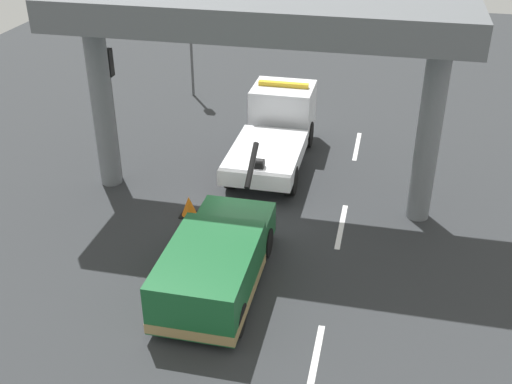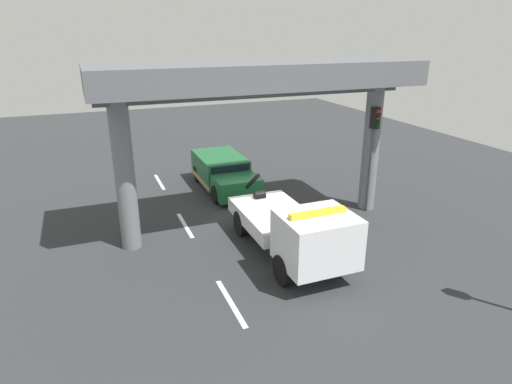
{
  "view_description": "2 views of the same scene",
  "coord_description": "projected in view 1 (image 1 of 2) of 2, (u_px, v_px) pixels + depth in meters",
  "views": [
    {
      "loc": [
        -16.61,
        -3.94,
        10.45
      ],
      "look_at": [
        -1.31,
        -0.51,
        1.64
      ],
      "focal_mm": 43.91,
      "sensor_mm": 36.0,
      "label": 1
    },
    {
      "loc": [
        16.69,
        -6.39,
        7.69
      ],
      "look_at": [
        1.12,
        -0.18,
        1.49
      ],
      "focal_mm": 30.87,
      "sensor_mm": 36.0,
      "label": 2
    }
  ],
  "objects": [
    {
      "name": "ground_plane",
      "position": [
        249.0,
        217.0,
        20.03
      ],
      "size": [
        60.0,
        40.0,
        0.1
      ],
      "primitive_type": "cube",
      "color": "#2D3033"
    },
    {
      "name": "lane_stripe_west",
      "position": [
        315.0,
        363.0,
        14.33
      ],
      "size": [
        2.6,
        0.16,
        0.01
      ],
      "primitive_type": "cube",
      "color": "silver",
      "rests_on": "ground"
    },
    {
      "name": "lane_stripe_mid",
      "position": [
        341.0,
        226.0,
        19.44
      ],
      "size": [
        2.6,
        0.16,
        0.01
      ],
      "primitive_type": "cube",
      "color": "silver",
      "rests_on": "ground"
    },
    {
      "name": "lane_stripe_east",
      "position": [
        357.0,
        146.0,
        24.54
      ],
      "size": [
        2.6,
        0.16,
        0.01
      ],
      "primitive_type": "cube",
      "color": "silver",
      "rests_on": "ground"
    },
    {
      "name": "tow_truck_white",
      "position": [
        276.0,
        127.0,
        23.16
      ],
      "size": [
        7.26,
        2.43,
        2.46
      ],
      "color": "white",
      "rests_on": "ground"
    },
    {
      "name": "towed_van_green",
      "position": [
        216.0,
        265.0,
        16.32
      ],
      "size": [
        5.2,
        2.23,
        1.58
      ],
      "color": "#195B2D",
      "rests_on": "ground"
    },
    {
      "name": "overpass_structure",
      "position": [
        257.0,
        28.0,
        18.19
      ],
      "size": [
        3.6,
        12.46,
        6.59
      ],
      "color": "slate",
      "rests_on": "ground"
    },
    {
      "name": "traffic_light_near",
      "position": [
        110.0,
        87.0,
        20.6
      ],
      "size": [
        0.39,
        0.32,
        4.67
      ],
      "color": "#515456",
      "rests_on": "ground"
    },
    {
      "name": "traffic_light_far",
      "position": [
        190.0,
        29.0,
        27.95
      ],
      "size": [
        0.39,
        0.32,
        4.31
      ],
      "color": "#515456",
      "rests_on": "ground"
    },
    {
      "name": "traffic_cone_orange",
      "position": [
        189.0,
        206.0,
        19.86
      ],
      "size": [
        0.57,
        0.57,
        0.68
      ],
      "color": "orange",
      "rests_on": "ground"
    }
  ]
}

